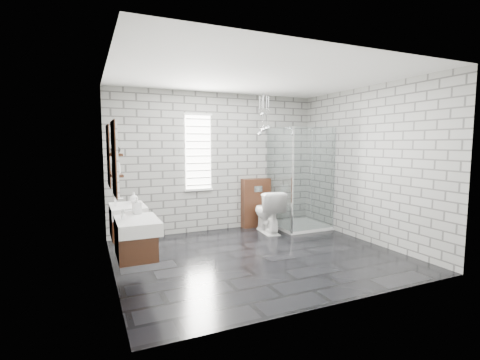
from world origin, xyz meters
TOP-DOWN VIEW (x-y plane):
  - floor at (0.00, 0.00)m, footprint 4.20×3.60m
  - ceiling at (0.00, 0.00)m, footprint 4.20×3.60m
  - wall_back at (0.00, 1.81)m, footprint 4.20×0.02m
  - wall_front at (0.00, -1.81)m, footprint 4.20×0.02m
  - wall_left at (-2.11, 0.00)m, footprint 0.02×3.60m
  - wall_right at (2.11, 0.00)m, footprint 0.02×3.60m
  - vanity_left at (-1.91, -0.55)m, footprint 0.47×0.70m
  - vanity_right at (-1.91, 0.43)m, footprint 0.47×0.70m
  - shelf_lower at (-2.03, -0.05)m, footprint 0.14×0.30m
  - shelf_upper at (-2.03, -0.05)m, footprint 0.14×0.30m
  - window at (-0.40, 1.78)m, footprint 0.56×0.05m
  - cistern_panel at (0.80, 1.70)m, footprint 0.60×0.20m
  - flush_plate at (0.80, 1.60)m, footprint 0.18×0.01m
  - shower_enclosure at (1.50, 1.18)m, footprint 1.00×1.00m
  - pendant_cluster at (0.81, 1.38)m, footprint 0.28×0.27m
  - toilet at (0.80, 1.19)m, footprint 0.54×0.85m
  - soap_bottle_a at (-1.82, -0.24)m, footprint 0.11×0.11m
  - soap_bottle_b at (-1.75, 0.64)m, footprint 0.16×0.16m
  - soap_bottle_c at (-2.02, -0.08)m, footprint 0.10×0.10m
  - vase at (-2.02, 0.07)m, footprint 0.13×0.13m

SIDE VIEW (x-z plane):
  - floor at x=0.00m, z-range -0.02..0.00m
  - toilet at x=0.80m, z-range 0.00..0.82m
  - cistern_panel at x=0.80m, z-range 0.00..1.00m
  - shower_enclosure at x=1.50m, z-range -0.51..1.52m
  - vanity_left at x=-1.91m, z-range -0.03..1.54m
  - vanity_right at x=-1.91m, z-range -0.03..1.54m
  - flush_plate at x=0.80m, z-range 0.74..0.86m
  - soap_bottle_b at x=-1.75m, z-range 0.85..1.00m
  - soap_bottle_a at x=-1.82m, z-range 0.85..1.06m
  - shelf_lower at x=-2.03m, z-range 1.31..1.33m
  - wall_back at x=0.00m, z-range 0.00..2.70m
  - wall_front at x=0.00m, z-range 0.00..2.70m
  - wall_left at x=-2.11m, z-range 0.00..2.70m
  - wall_right at x=2.11m, z-range 0.00..2.70m
  - soap_bottle_c at x=-2.02m, z-range 1.33..1.53m
  - window at x=-0.40m, z-range 0.81..2.29m
  - shelf_upper at x=-2.03m, z-range 1.57..1.59m
  - vase at x=-2.02m, z-range 1.59..1.72m
  - pendant_cluster at x=0.81m, z-range 1.63..2.47m
  - ceiling at x=0.00m, z-range 2.70..2.72m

